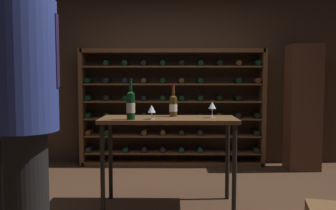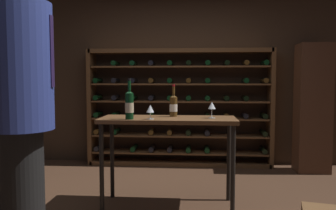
# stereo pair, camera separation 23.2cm
# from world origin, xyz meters

# --- Properties ---
(back_wall) EXTENTS (5.52, 0.10, 2.83)m
(back_wall) POSITION_xyz_m (0.00, 2.11, 1.41)
(back_wall) COLOR #3D2B1E
(back_wall) RESTS_ON ground
(wine_rack) EXTENTS (2.75, 0.32, 1.75)m
(wine_rack) POSITION_xyz_m (0.04, 1.90, 0.88)
(wine_rack) COLOR brown
(wine_rack) RESTS_ON ground
(tasting_table) EXTENTS (1.36, 0.52, 0.91)m
(tasting_table) POSITION_xyz_m (0.01, 0.17, 0.80)
(tasting_table) COLOR brown
(tasting_table) RESTS_ON ground
(person_host_in_suit) EXTENTS (0.51, 0.50, 2.08)m
(person_host_in_suit) POSITION_xyz_m (-1.06, -0.71, 1.15)
(person_host_in_suit) COLOR black
(person_host_in_suit) RESTS_ON ground
(person_guest_khaki) EXTENTS (0.50, 0.50, 1.86)m
(person_guest_khaki) POSITION_xyz_m (-1.48, -0.17, 1.02)
(person_guest_khaki) COLOR black
(person_guest_khaki) RESTS_ON ground
(display_cabinet) EXTENTS (0.44, 0.36, 1.79)m
(display_cabinet) POSITION_xyz_m (1.92, 1.67, 0.89)
(display_cabinet) COLOR #4C2D1E
(display_cabinet) RESTS_ON ground
(wine_bottle_green_slim) EXTENTS (0.08, 0.08, 0.40)m
(wine_bottle_green_slim) POSITION_xyz_m (-0.35, 0.00, 1.05)
(wine_bottle_green_slim) COLOR black
(wine_bottle_green_slim) RESTS_ON tasting_table
(wine_bottle_amber_reserve) EXTENTS (0.08, 0.08, 0.33)m
(wine_bottle_amber_reserve) POSITION_xyz_m (0.06, 0.29, 1.02)
(wine_bottle_amber_reserve) COLOR #4C3314
(wine_bottle_amber_reserve) RESTS_ON tasting_table
(wine_glass_stemmed_left) EXTENTS (0.08, 0.08, 0.14)m
(wine_glass_stemmed_left) POSITION_xyz_m (-0.15, 0.03, 1.00)
(wine_glass_stemmed_left) COLOR silver
(wine_glass_stemmed_left) RESTS_ON tasting_table
(wine_glass_stemmed_center) EXTENTS (0.08, 0.08, 0.16)m
(wine_glass_stemmed_center) POSITION_xyz_m (0.45, 0.16, 1.03)
(wine_glass_stemmed_center) COLOR silver
(wine_glass_stemmed_center) RESTS_ON tasting_table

